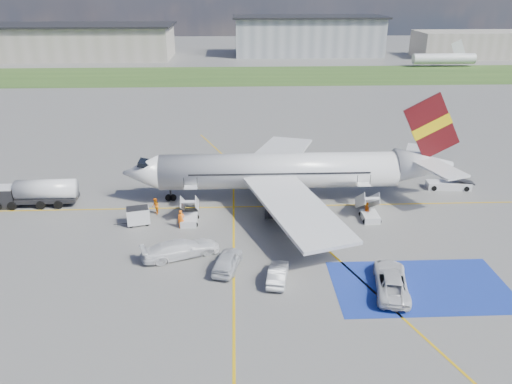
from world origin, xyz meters
TOP-DOWN VIEW (x-y plane):
  - ground at (0.00, 0.00)m, footprint 400.00×400.00m
  - grass_strip at (0.00, 95.00)m, footprint 400.00×30.00m
  - taxiway_line_main at (0.00, 12.00)m, footprint 120.00×0.20m
  - taxiway_line_cross at (-5.00, -10.00)m, footprint 0.20×60.00m
  - taxiway_line_diag at (0.00, 12.00)m, footprint 20.71×56.45m
  - staging_box at (10.00, -4.00)m, footprint 14.00×8.00m
  - terminal_west at (-55.00, 130.00)m, footprint 60.00×22.00m
  - terminal_centre at (20.00, 135.00)m, footprint 48.00×18.00m
  - terminal_east at (75.00, 128.00)m, footprint 40.00×16.00m
  - airliner at (1.51, 14.00)m, footprint 36.81×32.95m
  - airstairs_fwd at (-9.50, 8.70)m, footprint 1.90×5.20m
  - airstairs_aft at (9.00, 8.70)m, footprint 1.90×5.20m
  - fuel_tanker at (-26.37, 13.40)m, footprint 8.70×2.61m
  - gpu_cart at (-14.57, 8.21)m, footprint 2.49×1.90m
  - belt_loader at (20.47, 16.23)m, footprint 5.49×2.42m
  - car_silver_a at (-5.53, -0.66)m, footprint 2.96×4.98m
  - car_silver_b at (-1.40, -2.69)m, footprint 2.22×4.37m
  - van_white_a at (7.48, -4.22)m, footprint 3.40×5.64m
  - van_white_b at (-9.69, 1.63)m, footprint 5.64×3.82m
  - crew_fwd at (-10.18, 7.25)m, footprint 0.81×0.68m
  - crew_nose at (-13.18, 10.58)m, footprint 0.93×1.04m
  - crew_aft at (8.82, 8.95)m, footprint 0.57×1.00m

SIDE VIEW (x-z plane):
  - ground at x=0.00m, z-range 0.00..0.00m
  - grass_strip at x=0.00m, z-range 0.00..0.01m
  - taxiway_line_main at x=0.00m, z-range 0.00..0.01m
  - taxiway_line_cross at x=-5.00m, z-range 0.00..0.01m
  - taxiway_line_diag at x=0.00m, z-range 0.00..0.01m
  - staging_box at x=10.00m, z-range 0.00..0.01m
  - belt_loader at x=20.47m, z-range -0.40..1.21m
  - airstairs_fwd at x=-9.50m, z-range -1.18..2.42m
  - airstairs_aft at x=9.00m, z-range -1.18..2.42m
  - car_silver_b at x=-1.40m, z-range 0.00..1.37m
  - car_silver_a at x=-5.53m, z-range 0.00..1.59m
  - crew_aft at x=8.82m, z-range 0.00..1.62m
  - gpu_cart at x=-14.57m, z-range -0.09..1.77m
  - crew_nose at x=-13.18m, z-range 0.00..1.78m
  - crew_fwd at x=-10.18m, z-range 0.00..1.90m
  - van_white_a at x=7.48m, z-range 0.00..1.98m
  - van_white_b at x=-9.69m, z-range 0.00..2.05m
  - fuel_tanker at x=-26.37m, z-range -0.23..2.71m
  - airliner at x=1.51m, z-range -2.57..9.35m
  - terminal_east at x=75.00m, z-range 0.00..8.00m
  - terminal_west at x=-55.00m, z-range 0.00..10.00m
  - terminal_centre at x=20.00m, z-range 0.00..12.00m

